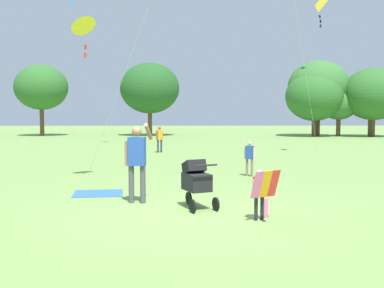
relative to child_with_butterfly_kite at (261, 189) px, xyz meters
The scene contains 10 objects.
ground_plane 1.56m from the child_with_butterfly_kite, 154.72° to the left, with size 120.00×120.00×0.00m, color #75994C.
treeline_distant 30.20m from the child_with_butterfly_kite, 81.14° to the left, with size 39.30×6.55×6.42m.
child_with_butterfly_kite is the anchor object (origin of this frame).
person_adult_flyer 3.01m from the child_with_butterfly_kite, 145.85° to the left, with size 0.60×0.52×1.78m.
stroller 1.60m from the child_with_butterfly_kite, 136.87° to the left, with size 0.78×1.11×1.03m.
kite_adult_black 7.47m from the child_with_butterfly_kite, 131.79° to the left, with size 2.53×3.45×4.73m.
kite_orange_delta 14.78m from the child_with_butterfly_kite, 69.06° to the left, with size 2.43×4.29×7.47m.
person_red_shirt 14.57m from the child_with_butterfly_kite, 100.47° to the left, with size 0.35×0.31×1.31m.
person_sitting_far 5.83m from the child_with_butterfly_kite, 83.67° to the left, with size 0.31×0.26×1.12m.
picnic_blanket 4.57m from the child_with_butterfly_kite, 141.58° to the left, with size 1.19×1.02×0.02m, color #3366B2.
Camera 1 is at (-0.11, -8.82, 2.01)m, focal length 41.95 mm.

